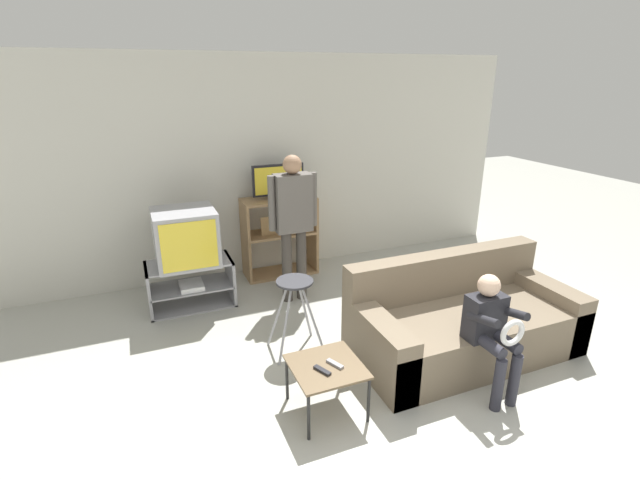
% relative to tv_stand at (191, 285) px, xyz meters
% --- Properties ---
extents(ground_plane, '(18.00, 18.00, 0.00)m').
position_rel_tv_stand_xyz_m(ground_plane, '(1.21, -2.85, -0.25)').
color(ground_plane, '#ADADA3').
extents(wall_back, '(6.40, 0.06, 2.60)m').
position_rel_tv_stand_xyz_m(wall_back, '(1.21, 0.72, 1.05)').
color(wall_back, beige).
rests_on(wall_back, ground_plane).
extents(tv_stand, '(0.89, 0.46, 0.50)m').
position_rel_tv_stand_xyz_m(tv_stand, '(0.00, 0.00, 0.00)').
color(tv_stand, '#939399').
rests_on(tv_stand, ground_plane).
extents(television_main, '(0.62, 0.59, 0.57)m').
position_rel_tv_stand_xyz_m(television_main, '(-0.00, -0.00, 0.54)').
color(television_main, '#9E9EA3').
rests_on(television_main, tv_stand).
extents(media_shelf, '(0.88, 0.39, 0.97)m').
position_rel_tv_stand_xyz_m(media_shelf, '(1.15, 0.46, 0.25)').
color(media_shelf, '#9E7A51').
rests_on(media_shelf, ground_plane).
extents(television_flat, '(0.62, 0.20, 0.41)m').
position_rel_tv_stand_xyz_m(television_flat, '(1.15, 0.46, 0.91)').
color(television_flat, black).
rests_on(television_flat, media_shelf).
extents(folding_stool, '(0.45, 0.36, 0.70)m').
position_rel_tv_stand_xyz_m(folding_stool, '(0.75, -1.23, 0.30)').
color(folding_stool, '#99999E').
rests_on(folding_stool, ground_plane).
extents(snack_table, '(0.51, 0.51, 0.39)m').
position_rel_tv_stand_xyz_m(snack_table, '(0.69, -2.07, 0.10)').
color(snack_table, brown).
rests_on(snack_table, ground_plane).
extents(remote_control_black, '(0.09, 0.15, 0.02)m').
position_rel_tv_stand_xyz_m(remote_control_black, '(0.63, -2.13, 0.15)').
color(remote_control_black, '#232328').
rests_on(remote_control_black, snack_table).
extents(remote_control_white, '(0.09, 0.15, 0.02)m').
position_rel_tv_stand_xyz_m(remote_control_white, '(0.75, -2.09, 0.15)').
color(remote_control_white, gray).
rests_on(remote_control_white, snack_table).
extents(couch, '(1.99, 0.93, 0.83)m').
position_rel_tv_stand_xyz_m(couch, '(2.12, -1.80, 0.04)').
color(couch, '#756651').
rests_on(couch, ground_plane).
extents(person_standing_adult, '(0.53, 0.20, 1.60)m').
position_rel_tv_stand_xyz_m(person_standing_adult, '(1.08, -0.28, 0.73)').
color(person_standing_adult, '#3D3833').
rests_on(person_standing_adult, ground_plane).
extents(person_seated_child, '(0.33, 0.43, 0.96)m').
position_rel_tv_stand_xyz_m(person_seated_child, '(1.93, -2.33, 0.33)').
color(person_seated_child, '#2D2D38').
rests_on(person_seated_child, ground_plane).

